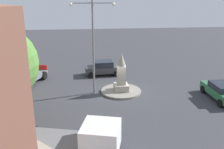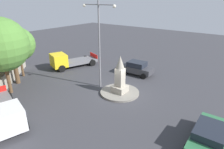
# 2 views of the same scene
# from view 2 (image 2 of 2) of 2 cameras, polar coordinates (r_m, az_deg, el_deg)

# --- Properties ---
(ground_plane) EXTENTS (80.00, 80.00, 0.00)m
(ground_plane) POSITION_cam_2_polar(r_m,az_deg,el_deg) (18.10, 2.31, -5.58)
(ground_plane) COLOR #38383D
(traffic_island) EXTENTS (3.65, 3.65, 0.18)m
(traffic_island) POSITION_cam_2_polar(r_m,az_deg,el_deg) (18.06, 2.32, -5.33)
(traffic_island) COLOR gray
(traffic_island) RESTS_ON ground
(monument) EXTENTS (1.26, 1.26, 3.48)m
(monument) POSITION_cam_2_polar(r_m,az_deg,el_deg) (17.41, 2.39, -0.81)
(monument) COLOR #9E9687
(monument) RESTS_ON traffic_island
(streetlamp) EXTENTS (3.71, 0.28, 8.22)m
(streetlamp) POSITION_cam_2_polar(r_m,az_deg,el_deg) (17.90, -3.86, 11.00)
(streetlamp) COLOR slate
(streetlamp) RESTS_ON ground
(car_green_parked_right) EXTENTS (2.05, 4.33, 1.41)m
(car_green_parked_right) POSITION_cam_2_polar(r_m,az_deg,el_deg) (13.19, 27.08, -16.06)
(car_green_parked_right) COLOR #2D6B42
(car_green_parked_right) RESTS_ON ground
(car_dark_grey_passing) EXTENTS (3.91, 2.07, 1.55)m
(car_dark_grey_passing) POSITION_cam_2_polar(r_m,az_deg,el_deg) (22.38, 7.34, 2.00)
(car_dark_grey_passing) COLOR #38383D
(car_dark_grey_passing) RESTS_ON ground
(truck_yellow_waiting) EXTENTS (3.92, 6.14, 1.95)m
(truck_yellow_waiting) POSITION_cam_2_polar(r_m,az_deg,el_deg) (24.99, -13.05, 4.05)
(truck_yellow_waiting) COLOR yellow
(truck_yellow_waiting) RESTS_ON ground
(truck_white_far_side) EXTENTS (6.61, 3.65, 1.92)m
(truck_white_far_side) POSITION_cam_2_polar(r_m,az_deg,el_deg) (15.42, -29.86, -10.09)
(truck_white_far_side) COLOR silver
(truck_white_far_side) RESTS_ON ground
(tree_near_wall) EXTENTS (3.21, 3.21, 5.40)m
(tree_near_wall) POSITION_cam_2_polar(r_m,az_deg,el_deg) (21.36, -27.85, 6.97)
(tree_near_wall) COLOR brown
(tree_near_wall) RESTS_ON ground
(tree_mid_cluster) EXTENTS (3.63, 3.63, 5.52)m
(tree_mid_cluster) POSITION_cam_2_polar(r_m,az_deg,el_deg) (23.18, -26.35, 8.08)
(tree_mid_cluster) COLOR brown
(tree_mid_cluster) RESTS_ON ground
(tree_far_corner) EXTENTS (4.73, 4.73, 6.96)m
(tree_far_corner) POSITION_cam_2_polar(r_m,az_deg,el_deg) (19.18, -30.29, 7.64)
(tree_far_corner) COLOR brown
(tree_far_corner) RESTS_ON ground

